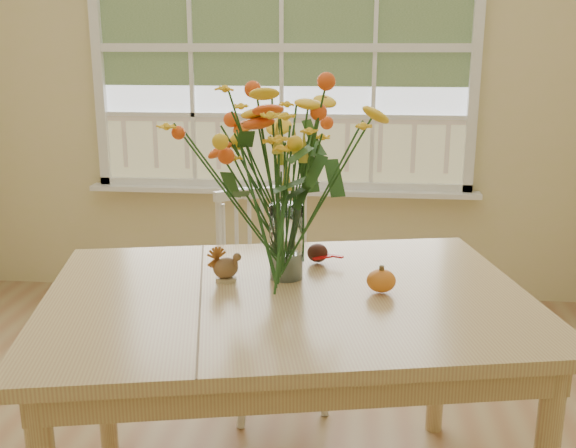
# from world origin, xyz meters

# --- Properties ---
(wall_back) EXTENTS (4.00, 0.02, 2.70)m
(wall_back) POSITION_xyz_m (0.00, 2.25, 1.35)
(wall_back) COLOR beige
(wall_back) RESTS_ON floor
(window) EXTENTS (2.42, 0.12, 1.74)m
(window) POSITION_xyz_m (0.00, 2.21, 1.53)
(window) COLOR silver
(window) RESTS_ON wall_back
(dining_table) EXTENTS (1.72, 1.38, 0.81)m
(dining_table) POSITION_xyz_m (0.26, 0.12, 0.72)
(dining_table) COLOR tan
(dining_table) RESTS_ON floor
(windsor_chair) EXTENTS (0.56, 0.55, 0.94)m
(windsor_chair) POSITION_xyz_m (0.09, 0.92, 0.53)
(windsor_chair) COLOR white
(windsor_chair) RESTS_ON floor
(flower_vase) EXTENTS (0.53, 0.53, 0.62)m
(flower_vase) POSITION_xyz_m (0.24, 0.26, 1.19)
(flower_vase) COLOR white
(flower_vase) RESTS_ON dining_table
(pumpkin) EXTENTS (0.09, 0.09, 0.07)m
(pumpkin) POSITION_xyz_m (0.55, 0.15, 0.85)
(pumpkin) COLOR orange
(pumpkin) RESTS_ON dining_table
(turkey_figurine) EXTENTS (0.11, 0.10, 0.11)m
(turkey_figurine) POSITION_xyz_m (0.04, 0.21, 0.86)
(turkey_figurine) COLOR #CCB78C
(turkey_figurine) RESTS_ON dining_table
(dark_gourd) EXTENTS (0.12, 0.07, 0.07)m
(dark_gourd) POSITION_xyz_m (0.33, 0.43, 0.85)
(dark_gourd) COLOR #38160F
(dark_gourd) RESTS_ON dining_table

